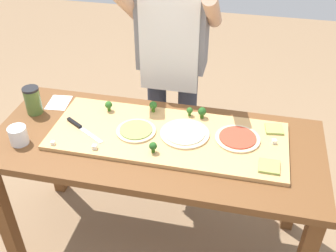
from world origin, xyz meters
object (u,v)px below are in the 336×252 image
(broccoli_floret_back_right, at_px, (153,106))
(cheese_crumble_b, at_px, (274,142))
(pizza_whole_tomato_red, at_px, (238,138))
(cheese_crumble_c, at_px, (53,143))
(pizza_whole_pesto_green, at_px, (136,130))
(pizza_slice_near_right, at_px, (269,166))
(prep_table, at_px, (156,158))
(broccoli_floret_front_right, at_px, (190,111))
(broccoli_floret_center_left, at_px, (109,105))
(cheese_crumble_a, at_px, (95,147))
(cook_center, at_px, (172,51))
(recipe_note, at_px, (59,103))
(broccoli_floret_back_mid, at_px, (202,112))
(pizza_slice_far_right, at_px, (274,129))
(chefs_knife, at_px, (80,127))
(pizza_whole_cheese_artichoke, at_px, (185,133))
(sauce_jar, at_px, (33,100))
(flour_cup, at_px, (19,136))
(broccoli_floret_front_left, at_px, (153,147))

(broccoli_floret_back_right, relative_size, cheese_crumble_b, 2.97)
(pizza_whole_tomato_red, relative_size, cheese_crumble_c, 12.53)
(pizza_whole_pesto_green, bearing_deg, pizza_slice_near_right, -11.04)
(cheese_crumble_b, distance_m, cheese_crumble_c, 1.08)
(prep_table, distance_m, cheese_crumble_b, 0.60)
(pizza_whole_pesto_green, xyz_separation_m, broccoli_floret_front_right, (0.24, 0.20, 0.02))
(broccoli_floret_center_left, height_order, cheese_crumble_a, broccoli_floret_center_left)
(pizza_slice_near_right, relative_size, cook_center, 0.06)
(cheese_crumble_b, distance_m, recipe_note, 1.21)
(broccoli_floret_front_right, relative_size, broccoli_floret_back_mid, 0.81)
(pizza_slice_far_right, height_order, broccoli_floret_back_right, broccoli_floret_back_right)
(chefs_knife, xyz_separation_m, cook_center, (0.36, 0.60, 0.18))
(broccoli_floret_center_left, bearing_deg, chefs_knife, -117.70)
(broccoli_floret_front_right, xyz_separation_m, recipe_note, (-0.76, -0.01, -0.05))
(recipe_note, bearing_deg, pizza_whole_pesto_green, -20.72)
(pizza_whole_cheese_artichoke, xyz_separation_m, broccoli_floret_back_right, (-0.20, 0.17, 0.03))
(prep_table, distance_m, cheese_crumble_c, 0.52)
(broccoli_floret_front_right, distance_m, cook_center, 0.43)
(cook_center, bearing_deg, broccoli_floret_back_right, -93.99)
(pizza_whole_pesto_green, relative_size, sauce_jar, 1.31)
(cheese_crumble_a, bearing_deg, broccoli_floret_back_mid, 38.71)
(chefs_knife, bearing_deg, prep_table, 0.86)
(chefs_knife, bearing_deg, pizza_whole_pesto_green, 5.96)
(prep_table, relative_size, sauce_jar, 10.76)
(pizza_whole_tomato_red, bearing_deg, pizza_whole_cheese_artichoke, -176.44)
(flour_cup, bearing_deg, chefs_knife, 31.62)
(broccoli_floret_front_left, relative_size, recipe_note, 0.37)
(pizza_whole_cheese_artichoke, distance_m, cheese_crumble_a, 0.45)
(broccoli_floret_center_left, relative_size, broccoli_floret_front_left, 1.02)
(flour_cup, bearing_deg, pizza_slice_near_right, 2.71)
(broccoli_floret_back_mid, relative_size, recipe_note, 0.40)
(cook_center, bearing_deg, recipe_note, -147.63)
(broccoli_floret_center_left, xyz_separation_m, broccoli_floret_back_right, (0.24, 0.04, 0.00))
(pizza_whole_tomato_red, distance_m, cheese_crumble_a, 0.70)
(pizza_whole_pesto_green, distance_m, pizza_slice_far_right, 0.70)
(pizza_slice_far_right, bearing_deg, broccoli_floret_back_right, 177.25)
(chefs_knife, relative_size, broccoli_floret_front_right, 4.97)
(pizza_slice_far_right, xyz_separation_m, flour_cup, (-1.23, -0.35, 0.01))
(cheese_crumble_b, bearing_deg, recipe_note, 173.32)
(pizza_whole_tomato_red, height_order, pizza_slice_near_right, pizza_whole_tomato_red)
(pizza_whole_pesto_green, relative_size, broccoli_floret_front_left, 3.56)
(cheese_crumble_b, bearing_deg, broccoli_floret_back_mid, 159.47)
(pizza_whole_tomato_red, bearing_deg, pizza_slice_far_right, 34.17)
(chefs_knife, height_order, broccoli_floret_front_left, broccoli_floret_front_left)
(broccoli_floret_back_right, height_order, cheese_crumble_c, broccoli_floret_back_right)
(pizza_whole_cheese_artichoke, height_order, broccoli_floret_front_left, broccoli_floret_front_left)
(pizza_slice_far_right, height_order, broccoli_floret_front_right, broccoli_floret_front_right)
(cheese_crumble_b, distance_m, flour_cup, 1.26)
(prep_table, distance_m, pizza_whole_pesto_green, 0.18)
(cheese_crumble_c, height_order, flour_cup, flour_cup)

